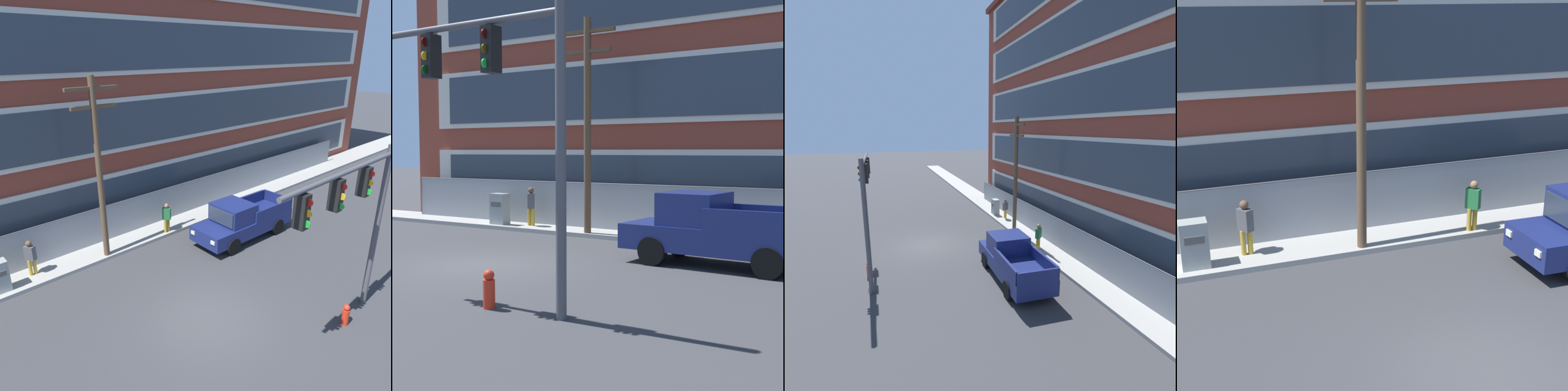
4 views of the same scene
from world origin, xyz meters
TOP-DOWN VIEW (x-y plane):
  - ground_plane at (0.00, 0.00)m, footprint 160.00×160.00m
  - sidewalk_building_side at (0.00, 6.91)m, footprint 80.00×2.19m
  - chain_link_fence at (5.23, 7.31)m, footprint 31.41×0.06m
  - utility_pole_near_corner at (-0.43, 6.06)m, footprint 2.24×0.26m
  - electrical_cabinet at (-4.84, 6.33)m, footprint 0.70×0.50m
  - pedestrian_near_cabinet at (2.99, 6.04)m, footprint 0.44×0.46m
  - pedestrian_by_fence at (-3.48, 6.66)m, footprint 0.42×0.47m

SIDE VIEW (x-z plane):
  - ground_plane at x=0.00m, z-range 0.00..0.00m
  - sidewalk_building_side at x=0.00m, z-range 0.00..0.16m
  - electrical_cabinet at x=-4.84m, z-range 0.00..1.41m
  - pedestrian_near_cabinet at x=2.99m, z-range 0.13..1.82m
  - pedestrian_by_fence at x=-3.48m, z-range 0.13..1.82m
  - chain_link_fence at x=5.23m, z-range 0.02..1.93m
  - utility_pole_near_corner at x=-0.43m, z-range 0.41..8.29m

